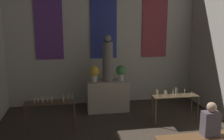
# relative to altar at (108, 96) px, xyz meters

# --- Properties ---
(wall_back) EXTENTS (6.75, 0.16, 5.04)m
(wall_back) POSITION_rel_altar_xyz_m (0.00, 0.94, 2.05)
(wall_back) COLOR beige
(wall_back) RESTS_ON ground_plane
(altar) EXTENTS (1.33, 0.58, 1.00)m
(altar) POSITION_rel_altar_xyz_m (0.00, 0.00, 0.00)
(altar) COLOR #ADA38E
(altar) RESTS_ON ground_plane
(statue) EXTENTS (0.33, 0.33, 1.48)m
(statue) POSITION_rel_altar_xyz_m (0.00, 0.00, 1.18)
(statue) COLOR slate
(statue) RESTS_ON altar
(flower_vase_left) EXTENTS (0.32, 0.32, 0.50)m
(flower_vase_left) POSITION_rel_altar_xyz_m (-0.43, 0.00, 0.80)
(flower_vase_left) COLOR beige
(flower_vase_left) RESTS_ON altar
(flower_vase_right) EXTENTS (0.32, 0.32, 0.50)m
(flower_vase_right) POSITION_rel_altar_xyz_m (0.43, 0.00, 0.80)
(flower_vase_right) COLOR beige
(flower_vase_right) RESTS_ON altar
(candle_rack_left) EXTENTS (1.29, 0.42, 1.03)m
(candle_rack_left) POSITION_rel_altar_xyz_m (-1.73, -1.30, 0.21)
(candle_rack_left) COLOR #473823
(candle_rack_left) RESTS_ON ground_plane
(candle_rack_right) EXTENTS (1.29, 0.42, 1.02)m
(candle_rack_right) POSITION_rel_altar_xyz_m (1.72, -1.30, 0.21)
(candle_rack_right) COLOR #473823
(candle_rack_right) RESTS_ON ground_plane
(pew_back_right) EXTENTS (2.40, 0.36, 0.46)m
(pew_back_right) POSITION_rel_altar_xyz_m (1.76, -3.07, -0.15)
(pew_back_right) COLOR brown
(pew_back_right) RESTS_ON ground_plane
(person_seated) EXTENTS (0.36, 0.24, 0.75)m
(person_seated) POSITION_rel_altar_xyz_m (1.76, -3.07, 0.29)
(person_seated) COLOR #564C56
(person_seated) RESTS_ON pew_back_right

